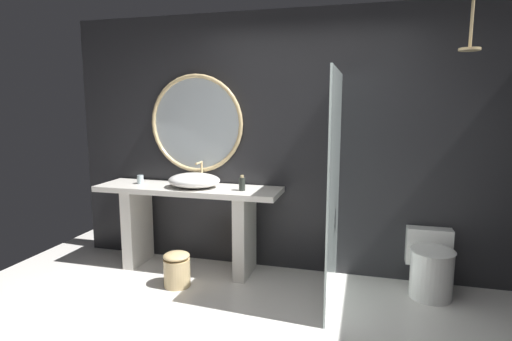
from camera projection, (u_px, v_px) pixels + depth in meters
name	position (u px, v px, depth m)	size (l,w,h in m)	color
back_wall_panel	(295.00, 144.00, 4.13)	(4.80, 0.10, 2.60)	#232326
vanity_counter	(189.00, 215.00, 4.20)	(1.89, 0.52, 0.87)	silver
vessel_sink	(194.00, 180.00, 4.10)	(0.53, 0.43, 0.24)	white
tumbler_cup	(140.00, 179.00, 4.30)	(0.07, 0.07, 0.09)	silver
soap_dispenser	(242.00, 184.00, 3.95)	(0.06, 0.06, 0.15)	#282D28
round_wall_mirror	(196.00, 124.00, 4.28)	(1.03, 0.04, 1.03)	#D6B77F
shower_glass_panel	(334.00, 188.00, 3.49)	(0.02, 1.10, 1.97)	silver
rain_shower_head	(470.00, 41.00, 3.15)	(0.16, 0.16, 0.40)	#D6B77F
toilet	(430.00, 265.00, 3.68)	(0.40, 0.56, 0.56)	white
waste_bin	(177.00, 269.00, 3.84)	(0.25, 0.25, 0.33)	#D6B77F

